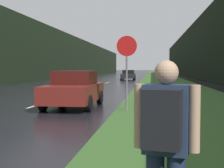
# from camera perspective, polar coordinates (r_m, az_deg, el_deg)

# --- Properties ---
(grass_verge) EXTENTS (6.00, 240.00, 0.02)m
(grass_verge) POSITION_cam_1_polar(r_m,az_deg,el_deg) (39.43, 9.62, 0.54)
(grass_verge) COLOR #386028
(grass_verge) RESTS_ON ground_plane
(lane_stripe_c) EXTENTS (0.12, 3.00, 0.01)m
(lane_stripe_c) POSITION_cam_1_polar(r_m,az_deg,el_deg) (14.21, -12.98, -3.58)
(lane_stripe_c) COLOR silver
(lane_stripe_c) RESTS_ON ground_plane
(lane_stripe_d) EXTENTS (0.12, 3.00, 0.01)m
(lane_stripe_d) POSITION_cam_1_polar(r_m,az_deg,el_deg) (20.89, -6.34, -1.48)
(lane_stripe_d) COLOR silver
(lane_stripe_d) RESTS_ON ground_plane
(lane_stripe_e) EXTENTS (0.12, 3.00, 0.01)m
(lane_stripe_e) POSITION_cam_1_polar(r_m,az_deg,el_deg) (27.73, -2.95, -0.40)
(lane_stripe_e) COLOR silver
(lane_stripe_e) RESTS_ON ground_plane
(lane_stripe_f) EXTENTS (0.12, 3.00, 0.01)m
(lane_stripe_f) POSITION_cam_1_polar(r_m,az_deg,el_deg) (34.63, -0.91, 0.25)
(lane_stripe_f) COLOR silver
(lane_stripe_f) RESTS_ON ground_plane
(treeline_far_side) EXTENTS (2.00, 140.00, 7.26)m
(treeline_far_side) POSITION_cam_1_polar(r_m,az_deg,el_deg) (51.47, -9.11, 5.11)
(treeline_far_side) COLOR black
(treeline_far_side) RESTS_ON ground_plane
(treeline_near_side) EXTENTS (2.00, 140.00, 8.95)m
(treeline_near_side) POSITION_cam_1_polar(r_m,az_deg,el_deg) (50.04, 16.10, 6.07)
(treeline_near_side) COLOR black
(treeline_near_side) RESTS_ON ground_plane
(stop_sign) EXTENTS (0.75, 0.07, 2.78)m
(stop_sign) POSITION_cam_1_polar(r_m,az_deg,el_deg) (11.51, 2.70, 3.71)
(stop_sign) COLOR slate
(stop_sign) RESTS_ON ground_plane
(hitchhiker_with_backpack) EXTENTS (0.56, 0.46, 1.65)m
(hitchhiker_with_backpack) POSITION_cam_1_polar(r_m,az_deg,el_deg) (2.76, 9.68, -10.38)
(hitchhiker_with_backpack) COLOR #1E2847
(hitchhiker_with_backpack) RESTS_ON ground_plane
(car_passing_near) EXTENTS (1.91, 4.04, 1.48)m
(car_passing_near) POSITION_cam_1_polar(r_m,az_deg,el_deg) (12.77, -6.92, -0.98)
(car_passing_near) COLOR maroon
(car_passing_near) RESTS_ON ground_plane
(car_passing_far) EXTENTS (1.84, 4.72, 1.37)m
(car_passing_far) POSITION_cam_1_polar(r_m,az_deg,el_deg) (42.38, 3.00, 1.66)
(car_passing_far) COLOR black
(car_passing_far) RESTS_ON ground_plane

